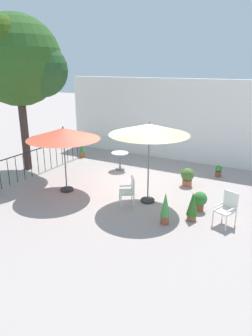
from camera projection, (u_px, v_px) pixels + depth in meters
The scene contains 15 objects.
ground_plane at pixel (129, 188), 10.83m from camera, with size 60.00×60.00×0.00m, color #A69791.
villa_facade at pixel (174, 120), 13.76m from camera, with size 10.68×0.30×3.57m, color white.
terrace_railing at pixel (44, 155), 12.39m from camera, with size 0.03×5.45×1.01m.
shade_tree at pixel (19, 60), 11.56m from camera, with size 3.52×3.35×5.93m.
patio_umbrella_0 at pixel (63, 134), 10.01m from camera, with size 2.40×2.40×2.23m.
patio_umbrella_1 at pixel (149, 130), 9.06m from camera, with size 2.41×2.41×2.54m.
cafe_table_0 at pixel (120, 158), 12.63m from camera, with size 0.70×0.70×0.72m.
patio_chair_0 at pixel (227, 207), 8.24m from camera, with size 0.59×0.62×0.92m.
patio_chair_1 at pixel (129, 190), 9.40m from camera, with size 0.62×0.63×0.89m.
potted_plant_0 at pixel (192, 206), 8.48m from camera, with size 0.31×0.31×0.84m.
potted_plant_1 at pixel (82, 150), 14.38m from camera, with size 0.24×0.24×0.68m.
potted_plant_2 at pixel (200, 200), 9.08m from camera, with size 0.42×0.42×0.59m.
potted_plant_3 at pixel (165, 208), 8.28m from camera, with size 0.26×0.26×0.92m.
potted_plant_4 at pixel (187, 176), 10.98m from camera, with size 0.47×0.47×0.65m.
potted_plant_6 at pixel (218, 171), 11.90m from camera, with size 0.25×0.25×0.45m.
Camera 1 is at (4.72, -8.87, 4.11)m, focal length 33.08 mm.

